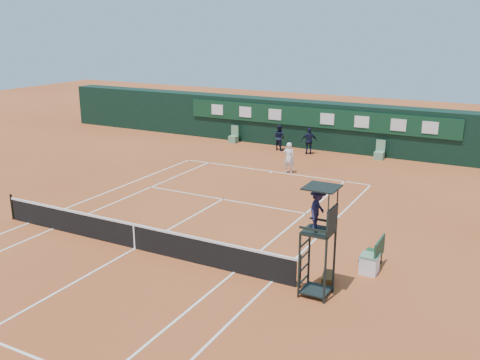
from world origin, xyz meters
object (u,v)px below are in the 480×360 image
Objects in this scene: player_bench at (375,253)px; cooler at (369,264)px; tennis_net at (134,236)px; umpire_chair at (318,218)px; player at (289,158)px.

cooler is (-0.07, -0.37, -0.27)m from player_bench.
umpire_chair is (6.98, -0.15, 1.95)m from tennis_net.
cooler is (8.03, 2.03, -0.18)m from tennis_net.
player is (-7.18, 9.62, 0.26)m from player_bench.
umpire_chair reaches higher than player.
cooler is at bearing -100.32° from player_bench.
player_bench is at bearing 66.52° from umpire_chair.
player is at bearing 125.45° from cooler.
umpire_chair is 3.23m from cooler.
player_bench is at bearing 16.53° from tennis_net.
player reaches higher than cooler.
player is at bearing 116.50° from umpire_chair.
umpire_chair is 5.30× the size of cooler.
cooler is at bearing 14.22° from tennis_net.
player_bench is (8.09, 2.40, 0.09)m from tennis_net.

